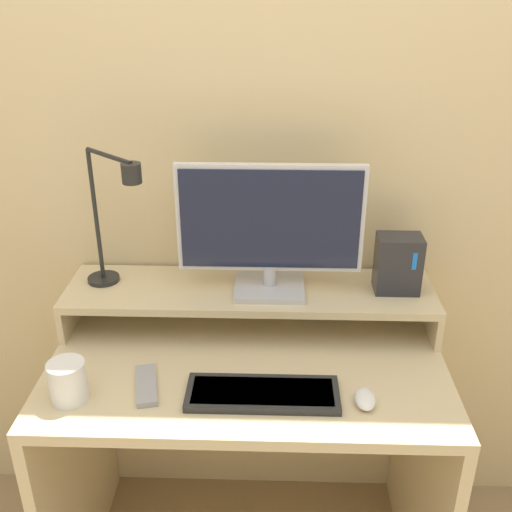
{
  "coord_description": "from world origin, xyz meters",
  "views": [
    {
      "loc": [
        0.07,
        -1.01,
        1.7
      ],
      "look_at": [
        0.02,
        0.34,
        1.06
      ],
      "focal_mm": 42.0,
      "sensor_mm": 36.0,
      "label": 1
    }
  ],
  "objects_px": {
    "monitor": "(270,228)",
    "router_dock": "(398,264)",
    "keyboard": "(263,393)",
    "remote_control": "(146,385)",
    "desk_lamp": "(113,217)",
    "mug": "(68,381)",
    "mouse": "(365,399)"
  },
  "relations": [
    {
      "from": "router_dock",
      "to": "remote_control",
      "type": "bearing_deg",
      "value": -154.68
    },
    {
      "from": "monitor",
      "to": "remote_control",
      "type": "xyz_separation_m",
      "value": [
        -0.3,
        -0.3,
        -0.3
      ]
    },
    {
      "from": "remote_control",
      "to": "mug",
      "type": "relative_size",
      "value": 1.56
    },
    {
      "from": "monitor",
      "to": "remote_control",
      "type": "height_order",
      "value": "monitor"
    },
    {
      "from": "router_dock",
      "to": "keyboard",
      "type": "distance_m",
      "value": 0.53
    },
    {
      "from": "mouse",
      "to": "remote_control",
      "type": "height_order",
      "value": "mouse"
    },
    {
      "from": "keyboard",
      "to": "desk_lamp",
      "type": "bearing_deg",
      "value": 142.89
    },
    {
      "from": "monitor",
      "to": "router_dock",
      "type": "height_order",
      "value": "monitor"
    },
    {
      "from": "keyboard",
      "to": "mug",
      "type": "distance_m",
      "value": 0.47
    },
    {
      "from": "keyboard",
      "to": "remote_control",
      "type": "xyz_separation_m",
      "value": [
        -0.29,
        0.03,
        -0.0
      ]
    },
    {
      "from": "router_dock",
      "to": "desk_lamp",
      "type": "bearing_deg",
      "value": -178.05
    },
    {
      "from": "router_dock",
      "to": "mug",
      "type": "distance_m",
      "value": 0.92
    },
    {
      "from": "router_dock",
      "to": "mug",
      "type": "xyz_separation_m",
      "value": [
        -0.83,
        -0.36,
        -0.15
      ]
    },
    {
      "from": "desk_lamp",
      "to": "keyboard",
      "type": "distance_m",
      "value": 0.61
    },
    {
      "from": "monitor",
      "to": "keyboard",
      "type": "xyz_separation_m",
      "value": [
        -0.01,
        -0.32,
        -0.3
      ]
    },
    {
      "from": "desk_lamp",
      "to": "mug",
      "type": "bearing_deg",
      "value": -99.5
    },
    {
      "from": "mouse",
      "to": "monitor",
      "type": "bearing_deg",
      "value": 123.98
    },
    {
      "from": "mouse",
      "to": "mug",
      "type": "bearing_deg",
      "value": -179.77
    },
    {
      "from": "monitor",
      "to": "mouse",
      "type": "distance_m",
      "value": 0.51
    },
    {
      "from": "monitor",
      "to": "desk_lamp",
      "type": "bearing_deg",
      "value": -177.84
    },
    {
      "from": "router_dock",
      "to": "remote_control",
      "type": "xyz_separation_m",
      "value": [
        -0.66,
        -0.31,
        -0.19
      ]
    },
    {
      "from": "router_dock",
      "to": "mug",
      "type": "height_order",
      "value": "router_dock"
    },
    {
      "from": "desk_lamp",
      "to": "router_dock",
      "type": "bearing_deg",
      "value": 1.95
    },
    {
      "from": "mouse",
      "to": "keyboard",
      "type": "bearing_deg",
      "value": 175.31
    },
    {
      "from": "desk_lamp",
      "to": "mouse",
      "type": "bearing_deg",
      "value": -26.76
    },
    {
      "from": "desk_lamp",
      "to": "mug",
      "type": "distance_m",
      "value": 0.44
    },
    {
      "from": "router_dock",
      "to": "keyboard",
      "type": "xyz_separation_m",
      "value": [
        -0.37,
        -0.33,
        -0.19
      ]
    },
    {
      "from": "remote_control",
      "to": "mug",
      "type": "height_order",
      "value": "mug"
    },
    {
      "from": "remote_control",
      "to": "mug",
      "type": "distance_m",
      "value": 0.19
    },
    {
      "from": "monitor",
      "to": "router_dock",
      "type": "relative_size",
      "value": 3.06
    },
    {
      "from": "mug",
      "to": "keyboard",
      "type": "bearing_deg",
      "value": 2.81
    },
    {
      "from": "mug",
      "to": "monitor",
      "type": "bearing_deg",
      "value": 36.17
    }
  ]
}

